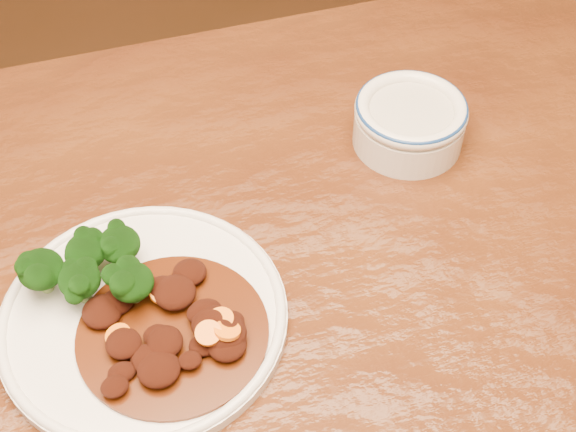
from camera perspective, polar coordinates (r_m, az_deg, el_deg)
name	(u,v)px	position (r m, az deg, el deg)	size (l,w,h in m)	color
dining_table	(248,343)	(0.87, -2.84, -9.00)	(1.55, 0.99, 0.75)	#53290E
dinner_plate	(143,316)	(0.80, -10.24, -7.03)	(0.28, 0.28, 0.02)	white
broccoli_florets	(90,266)	(0.80, -13.89, -3.47)	(0.12, 0.10, 0.05)	#72914B
mince_stew	(177,328)	(0.77, -7.92, -7.92)	(0.18, 0.18, 0.03)	#4C1B08
dip_bowl	(410,121)	(0.95, 8.65, 6.71)	(0.13, 0.13, 0.06)	silver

